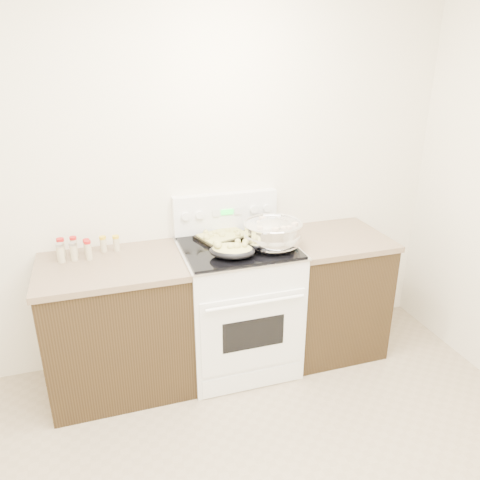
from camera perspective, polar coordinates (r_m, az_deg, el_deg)
name	(u,v)px	position (r m, az deg, el deg)	size (l,w,h in m)	color
room_shell	(264,202)	(1.52, 2.98, 4.68)	(4.10, 3.60, 2.75)	white
counter_left	(119,326)	(3.26, -14.59, -10.08)	(0.93, 0.67, 0.92)	black
counter_right	(329,292)	(3.63, 10.83, -6.25)	(0.73, 0.67, 0.92)	black
kitchen_range	(238,304)	(3.36, -0.28, -7.77)	(0.78, 0.73, 1.22)	white
mixing_bowl	(272,235)	(3.09, 3.98, 0.66)	(0.41, 0.41, 0.23)	silver
roasting_pan	(232,250)	(2.95, -1.00, -1.23)	(0.35, 0.30, 0.12)	black
baking_sheet	(222,236)	(3.26, -2.20, 0.49)	(0.41, 0.34, 0.06)	black
wooden_spoon	(239,247)	(3.10, -0.10, -0.84)	(0.14, 0.24, 0.04)	olive
blue_ladle	(292,242)	(3.12, 6.36, -0.26)	(0.14, 0.29, 0.11)	#98CEE3
spice_jars	(81,248)	(3.18, -18.86, -0.93)	(0.39, 0.15, 0.13)	#BFB28C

